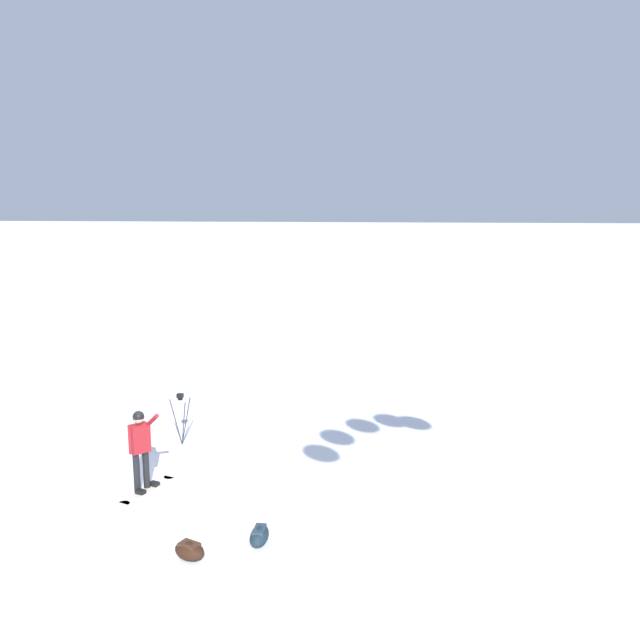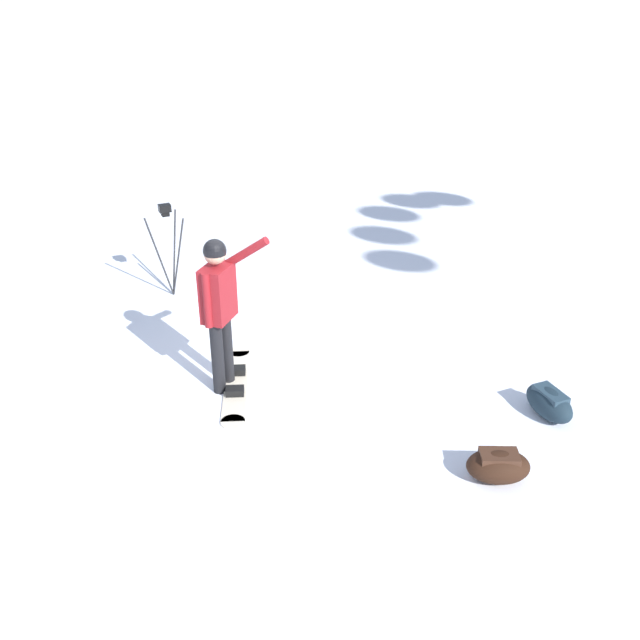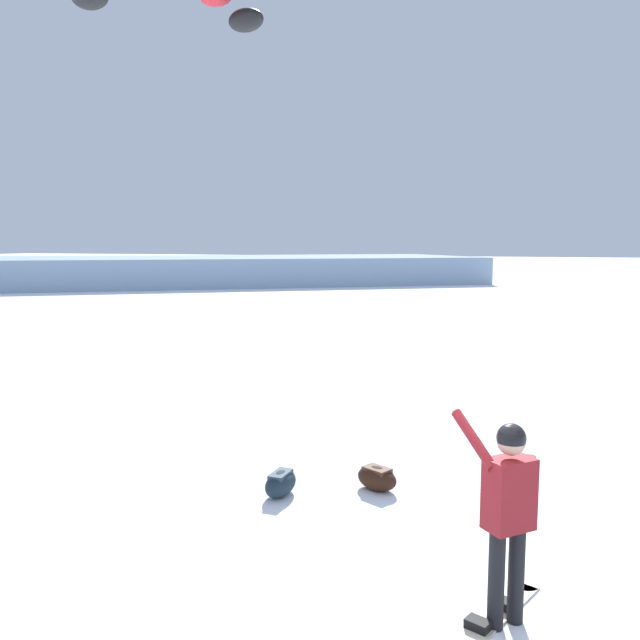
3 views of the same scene
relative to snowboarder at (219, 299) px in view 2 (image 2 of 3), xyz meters
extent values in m
plane|color=white|center=(0.19, -0.62, -1.10)|extent=(300.00, 300.00, 0.00)
cylinder|color=black|center=(0.09, -0.07, -0.67)|extent=(0.14, 0.14, 0.87)
cylinder|color=black|center=(-0.07, 0.08, -0.67)|extent=(0.14, 0.14, 0.87)
cube|color=maroon|center=(0.01, 0.01, 0.07)|extent=(0.47, 0.47, 0.62)
sphere|color=tan|center=(0.01, 0.01, 0.53)|extent=(0.24, 0.24, 0.24)
sphere|color=black|center=(0.01, 0.01, 0.56)|extent=(0.25, 0.25, 0.25)
cylinder|color=maroon|center=(-0.05, -0.31, 0.50)|extent=(0.45, 0.46, 0.43)
cylinder|color=maroon|center=(-0.12, 0.16, 0.07)|extent=(0.09, 0.09, 0.62)
cube|color=beige|center=(-0.03, -0.12, -1.09)|extent=(1.48, 0.77, 0.02)
cylinder|color=beige|center=(0.66, -0.39, -1.09)|extent=(0.26, 0.26, 0.02)
cylinder|color=beige|center=(-0.72, 0.14, -1.09)|extent=(0.26, 0.26, 0.02)
cube|color=black|center=(0.18, -0.20, -1.04)|extent=(0.20, 0.24, 0.08)
cube|color=black|center=(-0.23, -0.04, -1.04)|extent=(0.20, 0.24, 0.08)
ellipsoid|color=#192833|center=(-1.97, -2.97, -0.94)|extent=(0.64, 0.35, 0.32)
cube|color=#263A47|center=(-1.97, -2.97, -0.83)|extent=(0.39, 0.21, 0.08)
cylinder|color=#262628|center=(2.66, 0.09, -0.51)|extent=(0.04, 0.31, 1.20)
cylinder|color=#262628|center=(2.54, -0.15, -0.51)|extent=(0.25, 0.22, 1.20)
cylinder|color=#262628|center=(2.76, -0.15, -0.51)|extent=(0.25, 0.22, 1.20)
cube|color=black|center=(2.65, -0.06, 0.12)|extent=(0.10, 0.10, 0.06)
cube|color=black|center=(2.65, -0.06, 0.20)|extent=(0.12, 0.16, 0.10)
ellipsoid|color=black|center=(-2.60, -1.84, -0.95)|extent=(0.60, 0.70, 0.31)
cube|color=#402618|center=(-2.60, -1.84, -0.84)|extent=(0.36, 0.42, 0.08)
camera|label=1|loc=(-12.79, -5.15, 5.17)|focal=36.55mm
camera|label=2|loc=(-6.70, 1.82, 3.32)|focal=39.93mm
camera|label=3|loc=(5.49, 0.31, 2.18)|focal=36.46mm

